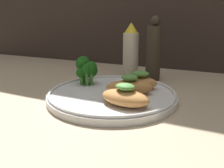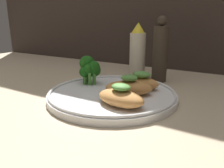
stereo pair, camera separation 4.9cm
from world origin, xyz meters
The scene contains 8 objects.
ground_plane centered at (0.00, 0.00, -0.50)cm, with size 180.00×180.00×1.00cm, color tan.
plate centered at (0.00, 0.00, 0.99)cm, with size 29.21×29.21×2.00cm.
grilled_meat_front centered at (5.56, -6.01, 3.12)cm, with size 10.60×7.12×4.36cm.
grilled_meat_middle centered at (3.96, 0.69, 3.14)cm, with size 11.46×8.68×4.50cm.
grilled_meat_back centered at (4.75, 5.66, 3.21)cm, with size 8.87×6.14×4.36cm.
broccoli_bunch centered at (-8.83, 3.64, 5.54)cm, with size 6.19×5.18×7.10cm.
sauce_bottle centered at (-3.03, 20.04, 8.01)cm, with size 4.76×4.76×16.74cm.
pepper_grinder centered at (4.07, 20.04, 8.53)cm, with size 4.29×4.29×18.57cm.
Camera 2 is at (24.35, -40.59, 17.01)cm, focal length 35.00 mm.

